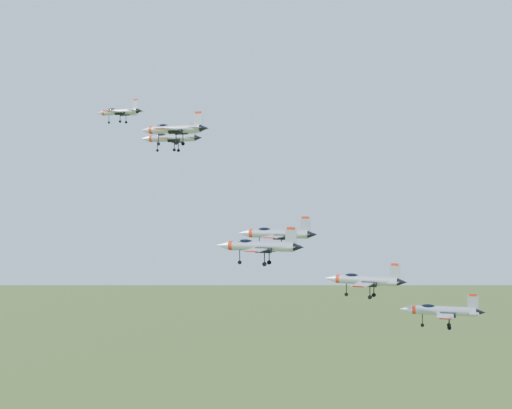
# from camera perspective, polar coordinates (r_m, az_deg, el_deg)

# --- Properties ---
(jet_lead) EXTENTS (10.63, 8.89, 2.84)m
(jet_lead) POSITION_cam_1_polar(r_m,az_deg,el_deg) (139.49, -10.93, 7.30)
(jet_lead) COLOR #AEB5BC
(jet_left_high) EXTENTS (10.90, 8.97, 2.92)m
(jet_left_high) POSITION_cam_1_polar(r_m,az_deg,el_deg) (120.10, -6.85, 5.30)
(jet_left_high) COLOR #AEB5BC
(jet_right_high) EXTENTS (10.53, 8.77, 2.81)m
(jet_right_high) POSITION_cam_1_polar(r_m,az_deg,el_deg) (97.34, -6.65, 6.02)
(jet_right_high) COLOR #AEB5BC
(jet_left_low) EXTENTS (13.50, 11.15, 3.61)m
(jet_left_low) POSITION_cam_1_polar(r_m,az_deg,el_deg) (115.60, 1.63, -2.33)
(jet_left_low) COLOR #AEB5BC
(jet_right_low) EXTENTS (12.94, 10.64, 3.47)m
(jet_right_low) POSITION_cam_1_polar(r_m,az_deg,el_deg) (100.37, 0.20, -3.33)
(jet_right_low) COLOR #AEB5BC
(jet_trail) EXTENTS (12.82, 10.70, 3.43)m
(jet_trail) POSITION_cam_1_polar(r_m,az_deg,el_deg) (109.16, 8.64, -5.98)
(jet_trail) COLOR #AEB5BC
(jet_extra) EXTENTS (13.33, 10.98, 3.57)m
(jet_extra) POSITION_cam_1_polar(r_m,az_deg,el_deg) (118.14, 14.58, -8.21)
(jet_extra) COLOR #AEB5BC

